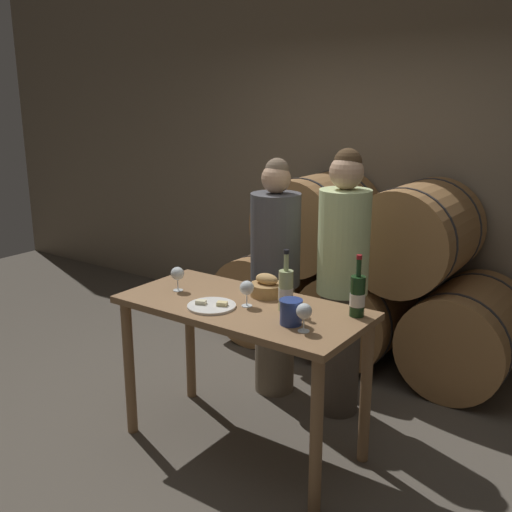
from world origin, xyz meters
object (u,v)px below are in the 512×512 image
Objects in this scene: person_left at (275,277)px; wine_glass_center at (304,312)px; wine_bottle_white at (286,290)px; wine_glass_left at (247,288)px; wine_glass_far_left at (177,274)px; wine_bottle_red at (357,296)px; tasting_table at (242,327)px; cheese_plate at (212,306)px; person_right at (342,282)px; bread_basket at (267,287)px; blue_crock at (291,311)px.

person_left is 1.12m from wine_glass_center.
wine_bottle_white reaches higher than wine_glass_left.
wine_bottle_red is at bearing 12.67° from wine_glass_far_left.
tasting_table is 0.23m from cheese_plate.
tasting_table is 0.52m from wine_glass_far_left.
wine_bottle_white is (0.49, -0.64, 0.18)m from person_left.
cheese_plate is (-0.36, -0.20, -0.11)m from wine_bottle_white.
cheese_plate is 1.84× the size of wine_glass_center.
person_right is at bearing 88.77° from wine_bottle_white.
bread_basket is 0.37m from cheese_plate.
wine_bottle_white is (0.25, 0.06, 0.26)m from tasting_table.
cheese_plate is (-0.14, -0.34, -0.04)m from bread_basket.
wine_bottle_red reaches higher than wine_glass_far_left.
person_right is 0.61m from wine_bottle_red.
bread_basket is 1.31× the size of wine_glass_center.
cheese_plate is (0.13, -0.83, 0.07)m from person_left.
tasting_table is 4.16× the size of wine_bottle_white.
wine_glass_far_left is 0.50m from wine_glass_left.
tasting_table is 0.74m from person_left.
cheese_plate is at bearing -114.09° from person_right.
wine_bottle_white is at bearing 13.20° from tasting_table.
wine_glass_left is (0.50, 0.02, 0.00)m from wine_glass_far_left.
wine_glass_center reaches higher than bread_basket.
wine_glass_center is at bearing -40.52° from wine_bottle_white.
person_left is at bearing 128.07° from blue_crock.
blue_crock reaches higher than tasting_table.
bread_basket is (-0.35, 0.30, -0.02)m from blue_crock.
wine_glass_left is (0.15, 0.13, 0.10)m from cheese_plate.
blue_crock is (0.13, -0.15, -0.04)m from wine_bottle_white.
person_left reaches higher than cheese_plate.
bread_basket is at bearing 92.67° from wine_glass_left.
wine_bottle_white reaches higher than tasting_table.
person_right reaches higher than wine_bottle_red.
person_right is 5.14× the size of wine_bottle_red.
person_right is at bearing 124.69° from wine_bottle_red.
wine_bottle_white reaches higher than cheese_plate.
bread_basket reaches higher than cheese_plate.
cheese_plate is at bearing -128.09° from tasting_table.
wine_bottle_red is 0.38m from wine_bottle_white.
wine_bottle_white reaches higher than wine_glass_far_left.
bread_basket is (-0.23, -0.50, 0.05)m from person_right.
person_left is 11.12× the size of wine_glass_far_left.
wine_glass_far_left is at bearing 175.64° from blue_crock.
wine_glass_center is (-0.12, -0.35, -0.01)m from wine_bottle_red.
wine_glass_far_left is at bearing -176.04° from tasting_table.
bread_basket is at bearing 25.51° from wine_glass_far_left.
tasting_table is 0.45m from blue_crock.
wine_glass_center is (0.23, -0.20, -0.01)m from wine_bottle_white.
person_left is 4.87× the size of wine_bottle_red.
wine_bottle_red is 1.24× the size of cheese_plate.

